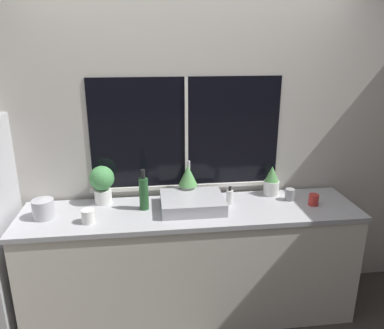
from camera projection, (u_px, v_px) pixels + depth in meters
The scene contains 13 objects.
wall_back at pixel (186, 139), 2.94m from camera, with size 8.00×0.09×2.70m.
wall_right at pixel (380, 113), 4.02m from camera, with size 0.06×7.00×2.70m.
counter at pixel (191, 263), 2.89m from camera, with size 2.49×0.59×0.90m.
sink at pixel (192, 202), 2.77m from camera, with size 0.46×0.43×0.30m.
potted_plant_left at pixel (102, 182), 2.82m from camera, with size 0.19×0.19×0.29m.
potted_plant_center at pixel (188, 180), 2.90m from camera, with size 0.15×0.15×0.27m.
potted_plant_right at pixel (272, 181), 2.99m from camera, with size 0.12×0.12×0.24m.
soap_bottle at pixel (230, 197), 2.82m from camera, with size 0.05×0.05×0.14m.
bottle_tall at pixel (144, 193), 2.72m from camera, with size 0.07×0.07×0.31m.
mug_white at pixel (88, 216), 2.54m from camera, with size 0.09×0.09×0.09m.
mug_red at pixel (314, 200), 2.82m from camera, with size 0.08×0.08×0.08m.
mug_grey at pixel (290, 194), 2.91m from camera, with size 0.07×0.07×0.09m.
kettle at pixel (43, 208), 2.60m from camera, with size 0.15×0.15×0.15m.
Camera 1 is at (-0.30, -2.21, 2.08)m, focal length 35.00 mm.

